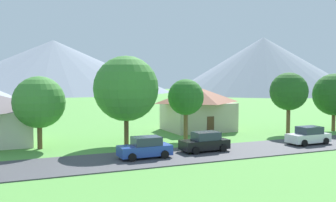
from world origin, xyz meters
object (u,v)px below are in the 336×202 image
tree_near_left (126,89)px  tree_near_right (289,92)px  tree_far_right (186,97)px  tree_center (334,95)px  parked_car_white_east_end (308,136)px  house_right_center (198,108)px  parked_car_blue_mid_west (145,148)px  parked_car_black_west_end (205,142)px  tree_left_of_center (39,102)px

tree_near_left → tree_near_right: (19.34, -0.02, -0.57)m
tree_near_right → tree_far_right: 12.82m
tree_center → parked_car_white_east_end: size_ratio=1.64×
house_right_center → parked_car_white_east_end: size_ratio=1.93×
parked_car_blue_mid_west → tree_near_right: bearing=17.9°
tree_near_right → parked_car_white_east_end: (-3.15, -6.57, -3.98)m
tree_far_right → parked_car_black_west_end: bearing=-101.1°
parked_car_blue_mid_west → parked_car_black_west_end: bearing=5.4°
tree_near_left → parked_car_white_east_end: (16.19, -6.59, -4.55)m
tree_near_right → parked_car_blue_mid_west: 21.13m
parked_car_blue_mid_west → house_right_center: bearing=48.4°
house_right_center → parked_car_white_east_end: 14.21m
parked_car_black_west_end → tree_near_right: bearing=22.6°
tree_left_of_center → parked_car_black_west_end: tree_left_of_center is taller
parked_car_black_west_end → parked_car_white_east_end: same height
tree_left_of_center → parked_car_blue_mid_west: bearing=-46.4°
parked_car_white_east_end → tree_center: bearing=32.7°
tree_center → parked_car_white_east_end: tree_center is taller
house_right_center → tree_far_right: size_ratio=1.30×
tree_left_of_center → parked_car_white_east_end: tree_left_of_center is taller
tree_near_left → tree_center: bearing=-0.7°
parked_car_black_west_end → parked_car_white_east_end: (10.91, -0.72, 0.00)m
tree_near_left → tree_near_right: tree_near_left is taller
tree_near_left → tree_left_of_center: tree_near_left is taller
tree_left_of_center → tree_center: size_ratio=0.95×
parked_car_blue_mid_west → tree_near_left: bearing=86.4°
tree_left_of_center → parked_car_blue_mid_west: (7.35, -7.72, -3.37)m
parked_car_white_east_end → tree_left_of_center: bearing=161.7°
tree_near_right → parked_car_black_west_end: (-14.06, -5.85, -3.98)m
tree_near_left → parked_car_blue_mid_west: 7.87m
house_right_center → tree_center: 16.47m
tree_far_right → parked_car_white_east_end: 12.52m
house_right_center → parked_car_black_west_end: house_right_center is taller
tree_near_left → tree_left_of_center: (-7.76, 1.31, -1.18)m
tree_far_right → parked_car_black_west_end: tree_far_right is taller
tree_left_of_center → tree_center: tree_center is taller
tree_left_of_center → tree_near_left: bearing=-9.6°
parked_car_black_west_end → tree_left_of_center: bearing=151.1°
tree_near_left → parked_car_blue_mid_west: size_ratio=2.02×
tree_near_right → parked_car_blue_mid_west: bearing=-162.1°
tree_far_right → tree_center: bearing=-2.6°
tree_center → tree_near_left: bearing=179.3°
tree_near_right → tree_far_right: tree_near_right is taller
parked_car_black_west_end → parked_car_blue_mid_west: 5.71m
tree_near_left → parked_car_black_west_end: 9.11m
parked_car_black_west_end → parked_car_blue_mid_west: same height
parked_car_blue_mid_west → tree_center: bearing=13.0°
house_right_center → parked_car_black_west_end: bearing=-115.1°
parked_car_white_east_end → parked_car_blue_mid_west: bearing=179.4°
tree_center → tree_near_right: tree_near_right is taller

